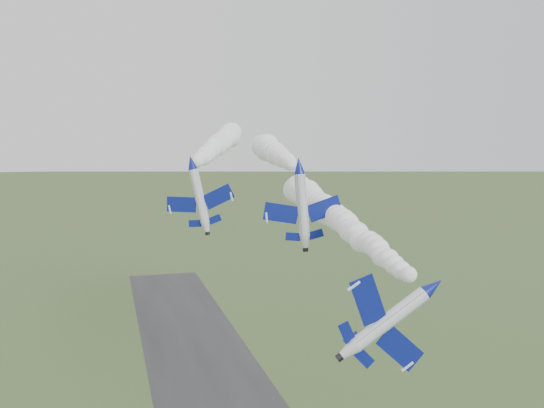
{
  "coord_description": "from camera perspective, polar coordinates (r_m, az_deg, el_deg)",
  "views": [
    {
      "loc": [
        -19.36,
        -61.78,
        48.48
      ],
      "look_at": [
        3.39,
        20.81,
        39.7
      ],
      "focal_mm": 40.0,
      "sensor_mm": 36.0,
      "label": 1
    }
  ],
  "objects": [
    {
      "name": "jet_pair_left",
      "position": [
        86.6,
        -7.61,
        3.92
      ],
      "size": [
        9.63,
        11.42,
        3.34
      ],
      "rotation": [
        0.0,
        -0.21,
        -0.31
      ],
      "color": "silver"
    },
    {
      "name": "jet_lead",
      "position": [
        61.74,
        15.01,
        -7.51
      ],
      "size": [
        6.24,
        12.97,
        8.92
      ],
      "rotation": [
        0.0,
        0.98,
        -0.06
      ],
      "color": "silver"
    },
    {
      "name": "smoke_trail_jet_pair_left",
      "position": [
        124.97,
        -5.04,
        5.63
      ],
      "size": [
        27.03,
        70.76,
        5.45
      ],
      "primitive_type": null,
      "rotation": [
        0.0,
        0.0,
        -0.31
      ],
      "color": "silver"
    },
    {
      "name": "smoke_trail_jet_lead",
      "position": [
        92.54,
        6.09,
        -1.34
      ],
      "size": [
        8.96,
        61.52,
        5.14
      ],
      "primitive_type": null,
      "rotation": [
        0.0,
        0.0,
        -0.06
      ],
      "color": "silver"
    },
    {
      "name": "jet_pair_right",
      "position": [
        90.9,
        2.57,
        3.64
      ],
      "size": [
        12.07,
        14.37,
        3.59
      ],
      "rotation": [
        0.0,
        -0.08,
        -0.13
      ],
      "color": "silver"
    },
    {
      "name": "smoke_trail_jet_pair_right",
      "position": [
        121.1,
        0.33,
        4.77
      ],
      "size": [
        12.55,
        54.25,
        5.71
      ],
      "primitive_type": null,
      "rotation": [
        0.0,
        0.0,
        -0.13
      ],
      "color": "silver"
    }
  ]
}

